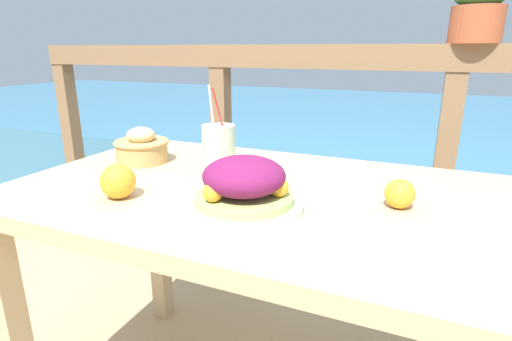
{
  "coord_description": "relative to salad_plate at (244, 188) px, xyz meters",
  "views": [
    {
      "loc": [
        0.38,
        -0.86,
        1.08
      ],
      "look_at": [
        0.02,
        -0.04,
        0.81
      ],
      "focal_mm": 28.0,
      "sensor_mm": 36.0,
      "label": 1
    }
  ],
  "objects": [
    {
      "name": "patio_table",
      "position": [
        -0.04,
        0.14,
        -0.15
      ],
      "size": [
        1.22,
        0.74,
        0.75
      ],
      "color": "tan",
      "rests_on": "ground_plane"
    },
    {
      "name": "railing_fence",
      "position": [
        -0.04,
        0.82,
        -0.02
      ],
      "size": [
        2.8,
        0.08,
        1.1
      ],
      "color": "brown",
      "rests_on": "ground_plane"
    },
    {
      "name": "sea_backdrop",
      "position": [
        -0.04,
        3.32,
        -0.55
      ],
      "size": [
        12.0,
        4.0,
        0.49
      ],
      "color": "teal",
      "rests_on": "ground_plane"
    },
    {
      "name": "salad_plate",
      "position": [
        0.0,
        0.0,
        0.0
      ],
      "size": [
        0.25,
        0.25,
        0.12
      ],
      "color": "white",
      "rests_on": "patio_table"
    },
    {
      "name": "drink_glass",
      "position": [
        -0.16,
        0.19,
        0.02
      ],
      "size": [
        0.09,
        0.09,
        0.24
      ],
      "color": "beige",
      "rests_on": "patio_table"
    },
    {
      "name": "bread_basket",
      "position": [
        -0.45,
        0.23,
        -0.01
      ],
      "size": [
        0.16,
        0.16,
        0.11
      ],
      "color": "tan",
      "rests_on": "patio_table"
    },
    {
      "name": "orange_near_basket",
      "position": [
        0.3,
        0.15,
        -0.02
      ],
      "size": [
        0.06,
        0.06,
        0.06
      ],
      "color": "#F9A328",
      "rests_on": "patio_table"
    },
    {
      "name": "orange_near_glass",
      "position": [
        -0.3,
        -0.05,
        -0.01
      ],
      "size": [
        0.08,
        0.08,
        0.08
      ],
      "color": "#F9A328",
      "rests_on": "patio_table"
    }
  ]
}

